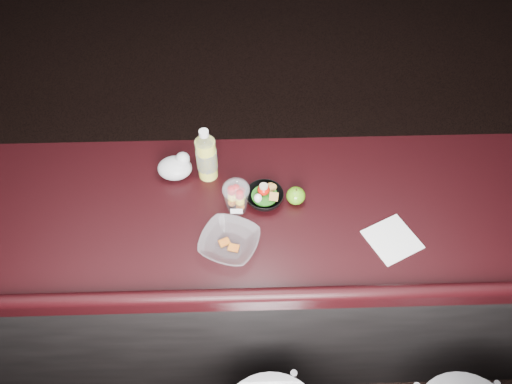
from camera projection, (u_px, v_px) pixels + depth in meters
ground at (247, 382)px, 2.43m from camera, size 8.00×8.00×0.00m
room_shell at (234, 92)px, 0.99m from camera, size 8.00×8.00×8.00m
counter at (244, 276)px, 2.22m from camera, size 4.06×0.71×1.02m
lemonade_bottle at (207, 157)px, 1.84m from camera, size 0.08×0.08×0.24m
fruit_cup at (236, 196)px, 1.76m from camera, size 0.10×0.10×0.14m
green_apple at (296, 196)px, 1.81m from camera, size 0.07×0.07×0.07m
plastic_bag at (176, 167)px, 1.89m from camera, size 0.13×0.11×0.10m
snack_bowl at (264, 196)px, 1.82m from camera, size 0.15×0.15×0.08m
takeout_bowl at (229, 242)px, 1.70m from camera, size 0.26×0.26×0.05m
paper_napkin at (392, 239)px, 1.73m from camera, size 0.21×0.21×0.00m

